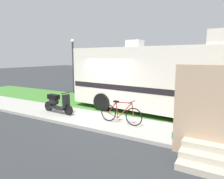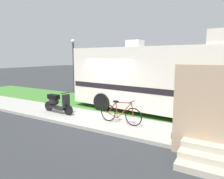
% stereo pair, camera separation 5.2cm
% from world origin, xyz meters
% --- Properties ---
extents(ground_plane, '(80.00, 80.00, 0.00)m').
position_xyz_m(ground_plane, '(0.00, 0.00, 0.00)').
color(ground_plane, '#2D3033').
extents(sidewalk, '(24.00, 2.00, 0.12)m').
position_xyz_m(sidewalk, '(0.00, -1.20, 0.06)').
color(sidewalk, '#9E9B93').
rests_on(sidewalk, ground).
extents(grass_strip, '(24.00, 3.40, 0.08)m').
position_xyz_m(grass_strip, '(0.00, 1.50, 0.04)').
color(grass_strip, '#3D752D').
rests_on(grass_strip, ground).
extents(motorhome_rv, '(8.18, 3.25, 3.50)m').
position_xyz_m(motorhome_rv, '(2.05, 1.26, 1.66)').
color(motorhome_rv, silver).
rests_on(motorhome_rv, ground).
extents(scooter, '(1.71, 0.50, 0.97)m').
position_xyz_m(scooter, '(-1.78, -1.31, 0.58)').
color(scooter, black).
rests_on(scooter, ground).
extents(bicycle, '(1.76, 0.52, 0.89)m').
position_xyz_m(bicycle, '(1.36, -1.21, 0.50)').
color(bicycle, black).
rests_on(bicycle, ground).
extents(pickup_truck_near, '(5.86, 2.40, 1.71)m').
position_xyz_m(pickup_truck_near, '(-2.30, 5.93, 0.93)').
color(pickup_truck_near, '#1E2328').
rests_on(pickup_truck_near, ground).
extents(porch_steps, '(2.00, 1.26, 2.40)m').
position_xyz_m(porch_steps, '(4.57, -2.29, 0.97)').
color(porch_steps, '#B2A893').
rests_on(porch_steps, ground).
extents(bottle_green, '(0.07, 0.07, 0.23)m').
position_xyz_m(bottle_green, '(3.44, -1.71, 0.22)').
color(bottle_green, '#19722D').
rests_on(bottle_green, ground).
extents(bottle_spare, '(0.07, 0.07, 0.23)m').
position_xyz_m(bottle_spare, '(4.14, -0.84, 0.22)').
color(bottle_spare, '#B2B2B7').
rests_on(bottle_spare, ground).
extents(street_lamp_post, '(0.28, 0.28, 3.80)m').
position_xyz_m(street_lamp_post, '(-5.03, 3.60, 2.34)').
color(street_lamp_post, '#333338').
rests_on(street_lamp_post, ground).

